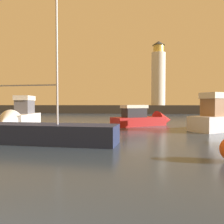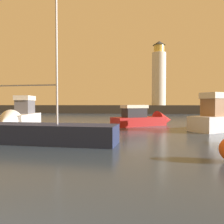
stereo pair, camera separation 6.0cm
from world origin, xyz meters
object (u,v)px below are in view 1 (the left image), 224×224
(lighthouse, at_px, (158,75))
(sailboat_moored, at_px, (44,132))
(motorboat_3, at_px, (147,119))
(motorboat_1, at_px, (19,117))

(lighthouse, height_order, sailboat_moored, lighthouse)
(motorboat_3, distance_m, sailboat_moored, 13.82)
(motorboat_1, distance_m, sailboat_moored, 11.54)
(lighthouse, bearing_deg, sailboat_moored, -102.23)
(lighthouse, bearing_deg, motorboat_3, -95.90)
(motorboat_3, relative_size, sailboat_moored, 0.51)
(motorboat_3, xyz_separation_m, sailboat_moored, (-6.37, -12.26, -0.06))
(motorboat_3, height_order, sailboat_moored, sailboat_moored)
(lighthouse, bearing_deg, motorboat_1, -114.98)
(sailboat_moored, bearing_deg, motorboat_3, 62.55)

